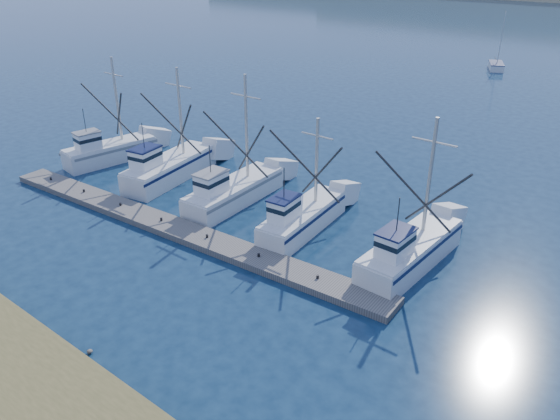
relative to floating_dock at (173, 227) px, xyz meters
name	(u,v)px	position (x,y,z in m)	size (l,w,h in m)	color
ground	(197,337)	(9.01, -6.50, -0.21)	(500.00, 500.00, 0.00)	#0C2038
floating_dock	(173,227)	(0.00, 0.00, 0.00)	(31.23, 2.08, 0.42)	slate
trawler_fleet	(231,191)	(0.28, 5.27, 0.79)	(30.64, 9.05, 8.94)	silver
sailboat_far	(496,66)	(-0.63, 63.36, 0.30)	(3.54, 5.03, 8.10)	silver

